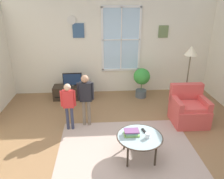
# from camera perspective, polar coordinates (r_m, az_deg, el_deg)

# --- Properties ---
(ground_plane) EXTENTS (6.51, 6.28, 0.02)m
(ground_plane) POSITION_cam_1_polar(r_m,az_deg,el_deg) (4.45, 2.61, -14.82)
(ground_plane) COLOR olive
(back_wall) EXTENTS (5.91, 0.17, 2.80)m
(back_wall) POSITION_cam_1_polar(r_m,az_deg,el_deg) (6.56, 0.03, 11.21)
(back_wall) COLOR silver
(back_wall) RESTS_ON ground_plane
(area_rug) EXTENTS (2.62, 1.90, 0.01)m
(area_rug) POSITION_cam_1_polar(r_m,az_deg,el_deg) (4.44, 3.70, -14.69)
(area_rug) COLOR tan
(area_rug) RESTS_ON ground_plane
(tv_stand) EXTENTS (1.12, 0.43, 0.39)m
(tv_stand) POSITION_cam_1_polar(r_m,az_deg,el_deg) (6.44, -10.06, -0.67)
(tv_stand) COLOR #2D2319
(tv_stand) RESTS_ON ground_plane
(television) EXTENTS (0.54, 0.08, 0.39)m
(television) POSITION_cam_1_polar(r_m,az_deg,el_deg) (6.30, -10.30, 2.64)
(television) COLOR #4C4C4C
(television) RESTS_ON tv_stand
(armchair) EXTENTS (0.76, 0.74, 0.87)m
(armchair) POSITION_cam_1_polar(r_m,az_deg,el_deg) (5.38, 19.38, -4.94)
(armchair) COLOR #D14C47
(armchair) RESTS_ON ground_plane
(coffee_table) EXTENTS (0.82, 0.82, 0.46)m
(coffee_table) POSITION_cam_1_polar(r_m,az_deg,el_deg) (3.98, 7.22, -12.31)
(coffee_table) COLOR #99B2B7
(coffee_table) RESTS_ON ground_plane
(book_stack) EXTENTS (0.27, 0.18, 0.10)m
(book_stack) POSITION_cam_1_polar(r_m,az_deg,el_deg) (3.96, 5.11, -11.15)
(book_stack) COLOR #7EAF51
(book_stack) RESTS_ON coffee_table
(cup) EXTENTS (0.08, 0.08, 0.10)m
(cup) POSITION_cam_1_polar(r_m,az_deg,el_deg) (3.91, 9.20, -11.80)
(cup) COLOR white
(cup) RESTS_ON coffee_table
(remote_near_books) EXTENTS (0.07, 0.15, 0.02)m
(remote_near_books) POSITION_cam_1_polar(r_m,az_deg,el_deg) (4.10, 8.32, -10.59)
(remote_near_books) COLOR black
(remote_near_books) RESTS_ON coffee_table
(person_red_shirt) EXTENTS (0.32, 0.15, 1.08)m
(person_red_shirt) POSITION_cam_1_polar(r_m,az_deg,el_deg) (4.73, -11.31, -3.12)
(person_red_shirt) COLOR #333851
(person_red_shirt) RESTS_ON ground_plane
(person_black_shirt) EXTENTS (0.36, 0.17, 1.21)m
(person_black_shirt) POSITION_cam_1_polar(r_m,az_deg,el_deg) (4.80, -6.91, -1.37)
(person_black_shirt) COLOR #726656
(person_black_shirt) RESTS_ON ground_plane
(potted_plant_by_window) EXTENTS (0.47, 0.47, 0.88)m
(potted_plant_by_window) POSITION_cam_1_polar(r_m,az_deg,el_deg) (6.36, 7.75, 2.63)
(potted_plant_by_window) COLOR #4C565B
(potted_plant_by_window) RESTS_ON ground_plane
(floor_lamp) EXTENTS (0.32, 0.32, 1.66)m
(floor_lamp) POSITION_cam_1_polar(r_m,az_deg,el_deg) (5.70, 19.79, 7.94)
(floor_lamp) COLOR black
(floor_lamp) RESTS_ON ground_plane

